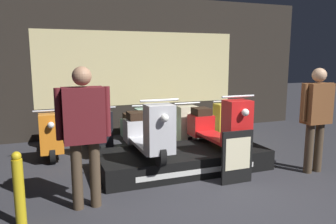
{
  "coord_description": "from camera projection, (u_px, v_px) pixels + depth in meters",
  "views": [
    {
      "loc": [
        -2.15,
        -3.35,
        1.82
      ],
      "look_at": [
        -0.04,
        2.22,
        0.81
      ],
      "focal_mm": 35.0,
      "sensor_mm": 36.0,
      "label": 1
    }
  ],
  "objects": [
    {
      "name": "scooter_backrow_2",
      "position": [
        138.0,
        128.0,
        6.72
      ],
      "size": [
        0.54,
        1.65,
        0.94
      ],
      "color": "black",
      "rests_on": "ground_plane"
    },
    {
      "name": "shop_wall_back",
      "position": [
        140.0,
        66.0,
        7.73
      ],
      "size": [
        8.67,
        0.09,
        3.2
      ],
      "color": "#28231E",
      "rests_on": "ground_plane"
    },
    {
      "name": "scooter_backrow_1",
      "position": [
        97.0,
        132.0,
        6.43
      ],
      "size": [
        0.54,
        1.65,
        0.94
      ],
      "color": "black",
      "rests_on": "ground_plane"
    },
    {
      "name": "street_bollard",
      "position": [
        19.0,
        189.0,
        3.52
      ],
      "size": [
        0.11,
        0.11,
        0.84
      ],
      "color": "gold",
      "rests_on": "ground_plane"
    },
    {
      "name": "person_left_browsing",
      "position": [
        84.0,
        125.0,
        3.85
      ],
      "size": [
        0.63,
        0.27,
        1.72
      ],
      "color": "#473828",
      "rests_on": "ground_plane"
    },
    {
      "name": "price_sign_board",
      "position": [
        237.0,
        157.0,
        4.72
      ],
      "size": [
        0.49,
        0.04,
        0.78
      ],
      "color": "black",
      "rests_on": "ground_plane"
    },
    {
      "name": "scooter_backrow_3",
      "position": [
        176.0,
        125.0,
        7.02
      ],
      "size": [
        0.54,
        1.65,
        0.94
      ],
      "color": "black",
      "rests_on": "ground_plane"
    },
    {
      "name": "scooter_display_right",
      "position": [
        218.0,
        126.0,
        5.45
      ],
      "size": [
        0.54,
        1.65,
        0.94
      ],
      "color": "black",
      "rests_on": "display_platform"
    },
    {
      "name": "person_right_browsing",
      "position": [
        316.0,
        112.0,
        5.09
      ],
      "size": [
        0.59,
        0.24,
        1.66
      ],
      "color": "#473828",
      "rests_on": "ground_plane"
    },
    {
      "name": "display_platform",
      "position": [
        183.0,
        159.0,
        5.37
      ],
      "size": [
        2.75,
        1.15,
        0.32
      ],
      "color": "black",
      "rests_on": "ground_plane"
    },
    {
      "name": "ground_plane",
      "position": [
        233.0,
        202.0,
        4.15
      ],
      "size": [
        30.0,
        30.0,
        0.0
      ],
      "primitive_type": "plane",
      "color": "#2D2D33"
    },
    {
      "name": "scooter_backrow_0",
      "position": [
        51.0,
        135.0,
        6.13
      ],
      "size": [
        0.54,
        1.65,
        0.94
      ],
      "color": "black",
      "rests_on": "ground_plane"
    },
    {
      "name": "scooter_display_left",
      "position": [
        148.0,
        132.0,
        5.02
      ],
      "size": [
        0.54,
        1.65,
        0.94
      ],
      "color": "black",
      "rests_on": "display_platform"
    },
    {
      "name": "scooter_backrow_4",
      "position": [
        211.0,
        123.0,
        7.32
      ],
      "size": [
        0.54,
        1.65,
        0.94
      ],
      "color": "black",
      "rests_on": "ground_plane"
    }
  ]
}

